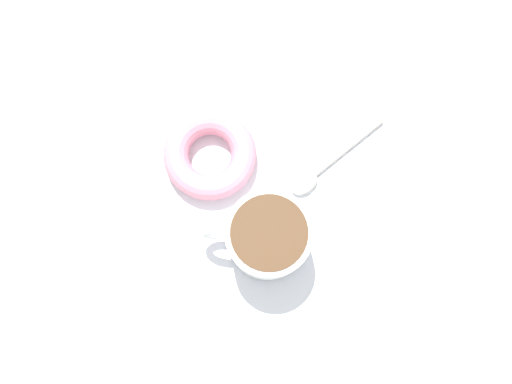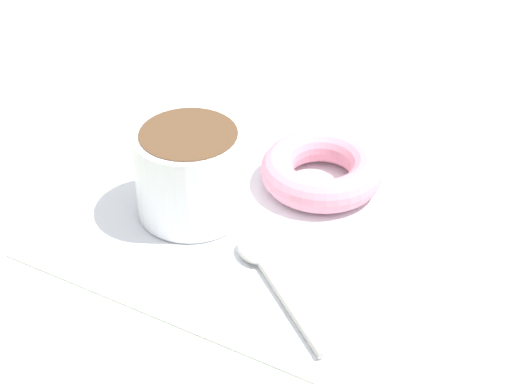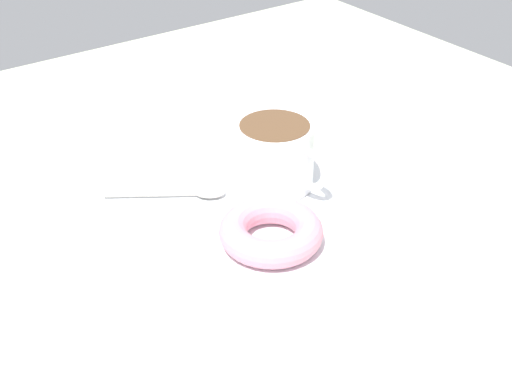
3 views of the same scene
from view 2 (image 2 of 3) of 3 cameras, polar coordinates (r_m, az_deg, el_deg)
ground_plane at (r=77.05cm, az=1.92°, el=-1.17°), size 120.00×120.00×2.00cm
napkin at (r=74.85cm, az=0.00°, el=-1.33°), size 32.20×32.20×0.30cm
coffee_cup at (r=72.79cm, az=-4.35°, el=1.47°), size 9.42×12.37×7.90cm
donut at (r=77.32cm, az=4.39°, el=1.47°), size 11.09×11.09×3.03cm
spoon at (r=68.43cm, az=0.48°, el=-4.99°), size 12.69×9.14×0.90cm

